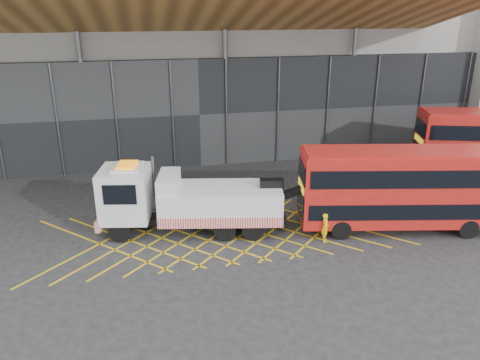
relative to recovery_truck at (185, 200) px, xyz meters
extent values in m
plane|color=#242527|center=(0.22, -0.57, -1.85)|extent=(120.00, 120.00, 0.00)
cube|color=gold|center=(-4.58, -0.57, -1.84)|extent=(7.16, 7.16, 0.01)
cube|color=gold|center=(-4.58, -0.57, -1.84)|extent=(7.16, 7.16, 0.01)
cube|color=gold|center=(-2.98, -0.57, -1.84)|extent=(7.16, 7.16, 0.01)
cube|color=gold|center=(-2.98, -0.57, -1.84)|extent=(7.16, 7.16, 0.01)
cube|color=gold|center=(-1.38, -0.57, -1.84)|extent=(7.16, 7.16, 0.01)
cube|color=gold|center=(-1.38, -0.57, -1.84)|extent=(7.16, 7.16, 0.01)
cube|color=gold|center=(0.22, -0.57, -1.84)|extent=(7.16, 7.16, 0.01)
cube|color=gold|center=(0.22, -0.57, -1.84)|extent=(7.16, 7.16, 0.01)
cube|color=gold|center=(1.82, -0.57, -1.84)|extent=(7.16, 7.16, 0.01)
cube|color=gold|center=(1.82, -0.57, -1.84)|extent=(7.16, 7.16, 0.01)
cube|color=gold|center=(3.42, -0.57, -1.84)|extent=(7.16, 7.16, 0.01)
cube|color=gold|center=(3.42, -0.57, -1.84)|extent=(7.16, 7.16, 0.01)
cube|color=gold|center=(5.02, -0.57, -1.84)|extent=(7.16, 7.16, 0.01)
cube|color=gold|center=(5.02, -0.57, -1.84)|extent=(7.16, 7.16, 0.01)
cube|color=gold|center=(6.62, -0.57, -1.84)|extent=(7.16, 7.16, 0.01)
cube|color=gold|center=(6.62, -0.57, -1.84)|extent=(7.16, 7.16, 0.01)
cube|color=gold|center=(8.22, -0.57, -1.84)|extent=(7.16, 7.16, 0.01)
cube|color=gold|center=(8.22, -0.57, -1.84)|extent=(7.16, 7.16, 0.01)
cube|color=gray|center=(2.22, 18.43, 7.15)|extent=(55.00, 14.00, 18.00)
cube|color=black|center=(2.22, 11.13, 2.15)|extent=(55.00, 0.80, 8.00)
cube|color=brown|center=(0.22, 7.43, 9.65)|extent=(40.00, 11.93, 4.07)
cylinder|color=#595B60|center=(-5.78, 10.93, 3.15)|extent=(0.36, 0.36, 10.00)
cylinder|color=#595B60|center=(4.22, 10.93, 3.15)|extent=(0.36, 0.36, 10.00)
cylinder|color=#595B60|center=(14.22, 10.93, 3.15)|extent=(0.36, 0.36, 10.00)
cube|color=black|center=(0.44, -0.08, -1.11)|extent=(10.02, 2.85, 0.37)
cube|color=white|center=(-3.08, 0.57, 0.41)|extent=(2.96, 3.05, 2.74)
cube|color=black|center=(-4.34, 0.81, 0.89)|extent=(0.47, 2.29, 1.16)
cube|color=red|center=(-4.37, 0.81, -0.95)|extent=(0.76, 2.74, 0.58)
cube|color=orange|center=(-2.87, 0.53, 2.03)|extent=(1.16, 1.41, 0.13)
cube|color=white|center=(1.89, -0.34, -0.11)|extent=(6.89, 3.77, 1.68)
cube|color=red|center=(1.65, -1.67, -0.74)|extent=(6.43, 1.25, 0.58)
cube|color=white|center=(-0.80, 0.15, 1.10)|extent=(1.49, 2.67, 0.74)
cube|color=black|center=(4.58, -0.84, 0.89)|extent=(1.34, 0.75, 0.53)
cube|color=black|center=(5.62, -1.03, 0.36)|extent=(2.33, 0.78, 1.14)
cylinder|color=black|center=(-3.48, -0.48, -1.27)|extent=(1.21, 0.57, 1.16)
cylinder|color=black|center=(-3.08, 1.70, -1.27)|extent=(1.21, 0.57, 1.16)
cylinder|color=black|center=(3.35, -1.74, -1.27)|extent=(1.21, 0.57, 1.16)
cylinder|color=black|center=(3.75, 0.44, -1.27)|extent=(1.21, 0.57, 1.16)
cylinder|color=#595B60|center=(-1.54, 1.36, 0.99)|extent=(0.15, 0.15, 2.32)
cube|color=#AD140F|center=(11.65, -2.15, 0.65)|extent=(11.44, 4.64, 3.94)
cube|color=black|center=(11.65, -2.15, -0.28)|extent=(11.02, 4.61, 0.86)
cube|color=black|center=(11.65, -2.15, 1.55)|extent=(11.02, 4.61, 0.96)
cube|color=black|center=(6.15, -1.09, -0.22)|extent=(0.49, 2.25, 1.32)
cube|color=black|center=(6.15, -1.09, 1.55)|extent=(0.49, 2.25, 0.96)
cube|color=yellow|center=(6.14, -1.09, 0.74)|extent=(0.40, 1.79, 0.36)
cube|color=#AD140F|center=(11.65, -2.15, 2.65)|extent=(11.19, 4.39, 0.12)
cylinder|color=black|center=(7.95, -2.60, -1.32)|extent=(1.09, 0.50, 1.05)
cylinder|color=black|center=(8.38, -0.36, -1.32)|extent=(1.09, 0.50, 1.05)
cylinder|color=black|center=(14.63, -3.88, -1.32)|extent=(1.09, 0.50, 1.05)
cylinder|color=black|center=(15.06, -1.63, -1.32)|extent=(1.09, 0.50, 1.05)
cube|color=black|center=(17.08, 5.38, -0.13)|extent=(0.74, 2.32, 1.39)
cube|color=black|center=(17.08, 5.38, 1.74)|extent=(0.74, 2.32, 1.02)
cube|color=yellow|center=(17.07, 5.39, 0.88)|extent=(0.60, 1.85, 0.38)
cylinder|color=black|center=(18.81, 3.60, -1.29)|extent=(1.16, 0.62, 1.11)
cylinder|color=black|center=(19.50, 5.94, -1.29)|extent=(1.16, 0.62, 1.11)
imported|color=yellow|center=(7.03, -2.64, -1.06)|extent=(0.52, 0.65, 1.57)
camera|label=1|loc=(-1.84, -23.18, 9.94)|focal=35.00mm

